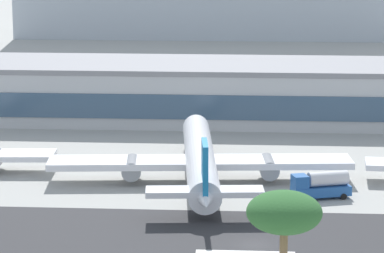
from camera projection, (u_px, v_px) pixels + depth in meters
The scene contains 7 objects.
ground_plane at pixel (254, 245), 125.26m from camera, with size 1400.00×1400.00×0.00m, color #9E9E99.
runway_strip at pixel (254, 253), 122.30m from camera, with size 800.00×34.27×0.08m, color #2D2D30.
runway_centreline_dash_4 at pixel (245, 252), 122.35m from camera, with size 12.00×1.20×0.01m, color white.
terminal_building at pixel (218, 91), 199.96m from camera, with size 198.97×23.94×11.31m.
airliner_blue_tail_gate_1 at pixel (200, 162), 152.96m from camera, with size 46.60×51.24×10.70m.
service_fuel_truck_1 at pixel (321, 185), 145.15m from camera, with size 8.89×4.99×3.95m.
palm_tree_2 at pixel (284, 216), 89.20m from camera, with size 6.74×6.74×16.34m.
Camera 1 is at (0.47, -119.71, 40.41)m, focal length 94.86 mm.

